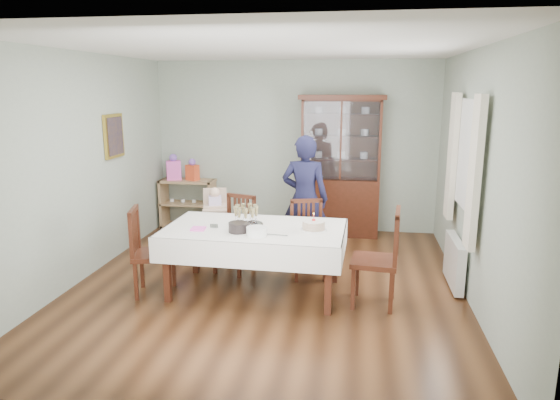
% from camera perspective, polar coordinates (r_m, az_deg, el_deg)
% --- Properties ---
extents(floor, '(5.00, 5.00, 0.00)m').
position_cam_1_polar(floor, '(5.99, -1.43, -9.66)').
color(floor, '#593319').
rests_on(floor, ground).
extents(room_shell, '(5.00, 5.00, 5.00)m').
position_cam_1_polar(room_shell, '(6.09, -0.63, 7.29)').
color(room_shell, '#9EAA99').
rests_on(room_shell, floor).
extents(dining_table, '(2.03, 1.21, 0.76)m').
position_cam_1_polar(dining_table, '(5.69, -2.87, -6.78)').
color(dining_table, '#451C11').
rests_on(dining_table, floor).
extents(china_cabinet, '(1.30, 0.48, 2.18)m').
position_cam_1_polar(china_cabinet, '(7.80, 6.94, 4.10)').
color(china_cabinet, '#451C11').
rests_on(china_cabinet, floor).
extents(sideboard, '(0.90, 0.38, 0.80)m').
position_cam_1_polar(sideboard, '(8.42, -10.45, -0.39)').
color(sideboard, tan).
rests_on(sideboard, floor).
extents(picture_frame, '(0.04, 0.48, 0.58)m').
position_cam_1_polar(picture_frame, '(7.06, -18.46, 6.95)').
color(picture_frame, gold).
rests_on(picture_frame, room_shell).
extents(window, '(0.04, 1.02, 1.22)m').
position_cam_1_polar(window, '(5.92, 20.76, 4.80)').
color(window, white).
rests_on(window, room_shell).
extents(curtain_left, '(0.07, 0.30, 1.55)m').
position_cam_1_polar(curtain_left, '(5.33, 21.36, 2.85)').
color(curtain_left, silver).
rests_on(curtain_left, room_shell).
extents(curtain_right, '(0.07, 0.30, 1.55)m').
position_cam_1_polar(curtain_right, '(6.53, 19.09, 4.71)').
color(curtain_right, silver).
rests_on(curtain_right, room_shell).
extents(radiator, '(0.10, 0.80, 0.55)m').
position_cam_1_polar(radiator, '(6.19, 19.30, -6.69)').
color(radiator, white).
rests_on(radiator, floor).
extents(chair_far_left, '(0.54, 0.54, 0.96)m').
position_cam_1_polar(chair_far_left, '(6.36, -5.17, -5.62)').
color(chair_far_left, '#451C11').
rests_on(chair_far_left, floor).
extents(chair_far_right, '(0.51, 0.51, 0.93)m').
position_cam_1_polar(chair_far_right, '(6.18, 3.22, -6.21)').
color(chair_far_right, '#451C11').
rests_on(chair_far_right, floor).
extents(chair_end_left, '(0.54, 0.54, 0.99)m').
position_cam_1_polar(chair_end_left, '(5.84, -14.27, -7.57)').
color(chair_end_left, '#451C11').
rests_on(chair_end_left, floor).
extents(chair_end_right, '(0.52, 0.52, 1.06)m').
position_cam_1_polar(chair_end_right, '(5.47, 10.89, -8.60)').
color(chair_end_right, '#451C11').
rests_on(chair_end_right, floor).
extents(woman, '(0.65, 0.45, 1.69)m').
position_cam_1_polar(woman, '(6.59, 2.85, 0.13)').
color(woman, black).
rests_on(woman, floor).
extents(high_chair, '(0.54, 0.54, 0.97)m').
position_cam_1_polar(high_chair, '(6.90, -7.33, -3.39)').
color(high_chair, black).
rests_on(high_chair, floor).
extents(champagne_tray, '(0.38, 0.38, 0.23)m').
position_cam_1_polar(champagne_tray, '(5.63, -3.88, -2.21)').
color(champagne_tray, silver).
rests_on(champagne_tray, dining_table).
extents(birthday_cake, '(0.29, 0.29, 0.20)m').
position_cam_1_polar(birthday_cake, '(5.45, 3.86, -2.94)').
color(birthday_cake, white).
rests_on(birthday_cake, dining_table).
extents(plate_stack_dark, '(0.27, 0.27, 0.10)m').
position_cam_1_polar(plate_stack_dark, '(5.40, -4.75, -3.12)').
color(plate_stack_dark, black).
rests_on(plate_stack_dark, dining_table).
extents(plate_stack_white, '(0.22, 0.22, 0.09)m').
position_cam_1_polar(plate_stack_white, '(5.25, -2.68, -3.61)').
color(plate_stack_white, white).
rests_on(plate_stack_white, dining_table).
extents(napkin_stack, '(0.16, 0.16, 0.02)m').
position_cam_1_polar(napkin_stack, '(5.55, -9.34, -3.26)').
color(napkin_stack, '#FF5DCF').
rests_on(napkin_stack, dining_table).
extents(cutlery, '(0.16, 0.19, 0.01)m').
position_cam_1_polar(cutlery, '(5.66, -7.91, -2.95)').
color(cutlery, silver).
rests_on(cutlery, dining_table).
extents(cake_knife, '(0.29, 0.06, 0.01)m').
position_cam_1_polar(cake_knife, '(5.27, -0.62, -4.00)').
color(cake_knife, silver).
rests_on(cake_knife, dining_table).
extents(gift_bag_pink, '(0.27, 0.23, 0.43)m').
position_cam_1_polar(gift_bag_pink, '(8.36, -12.06, 3.56)').
color(gift_bag_pink, '#FF5DCF').
rests_on(gift_bag_pink, sideboard).
extents(gift_bag_orange, '(0.23, 0.20, 0.36)m').
position_cam_1_polar(gift_bag_orange, '(8.26, -9.98, 3.33)').
color(gift_bag_orange, '#E34A23').
rests_on(gift_bag_orange, sideboard).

